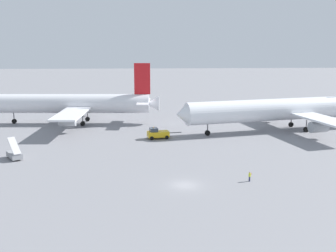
{
  "coord_description": "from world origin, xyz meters",
  "views": [
    {
      "loc": [
        -5.94,
        -62.1,
        22.35
      ],
      "look_at": [
        -1.2,
        27.68,
        4.0
      ],
      "focal_mm": 43.92,
      "sensor_mm": 36.0,
      "label": 1
    }
  ],
  "objects_px": {
    "pushback_tug": "(158,133)",
    "ground_crew_marshaller_foreground": "(250,176)",
    "airliner_being_pushed": "(288,109)",
    "airliner_at_gate_left": "(75,104)",
    "gse_stair_truck_yellow": "(14,154)"
  },
  "relations": [
    {
      "from": "airliner_being_pushed",
      "to": "ground_crew_marshaller_foreground",
      "type": "xyz_separation_m",
      "value": [
        -19.7,
        -39.01,
        -4.66
      ]
    },
    {
      "from": "airliner_at_gate_left",
      "to": "ground_crew_marshaller_foreground",
      "type": "distance_m",
      "value": 62.83
    },
    {
      "from": "pushback_tug",
      "to": "ground_crew_marshaller_foreground",
      "type": "relative_size",
      "value": 5.17
    },
    {
      "from": "pushback_tug",
      "to": "ground_crew_marshaller_foreground",
      "type": "distance_m",
      "value": 34.35
    },
    {
      "from": "airliner_at_gate_left",
      "to": "ground_crew_marshaller_foreground",
      "type": "relative_size",
      "value": 29.65
    },
    {
      "from": "gse_stair_truck_yellow",
      "to": "ground_crew_marshaller_foreground",
      "type": "xyz_separation_m",
      "value": [
        42.58,
        -15.43,
        -0.19
      ]
    },
    {
      "from": "gse_stair_truck_yellow",
      "to": "ground_crew_marshaller_foreground",
      "type": "height_order",
      "value": "gse_stair_truck_yellow"
    },
    {
      "from": "airliner_being_pushed",
      "to": "pushback_tug",
      "type": "distance_m",
      "value": 35.03
    },
    {
      "from": "gse_stair_truck_yellow",
      "to": "ground_crew_marshaller_foreground",
      "type": "relative_size",
      "value": 3.03
    },
    {
      "from": "airliner_being_pushed",
      "to": "gse_stair_truck_yellow",
      "type": "relative_size",
      "value": 12.16
    },
    {
      "from": "pushback_tug",
      "to": "gse_stair_truck_yellow",
      "type": "relative_size",
      "value": 1.71
    },
    {
      "from": "airliner_at_gate_left",
      "to": "pushback_tug",
      "type": "xyz_separation_m",
      "value": [
        22.36,
        -19.6,
        -4.31
      ]
    },
    {
      "from": "pushback_tug",
      "to": "airliner_at_gate_left",
      "type": "bearing_deg",
      "value": 138.76
    },
    {
      "from": "airliner_at_gate_left",
      "to": "gse_stair_truck_yellow",
      "type": "bearing_deg",
      "value": -99.64
    },
    {
      "from": "pushback_tug",
      "to": "ground_crew_marshaller_foreground",
      "type": "bearing_deg",
      "value": -65.58
    }
  ]
}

